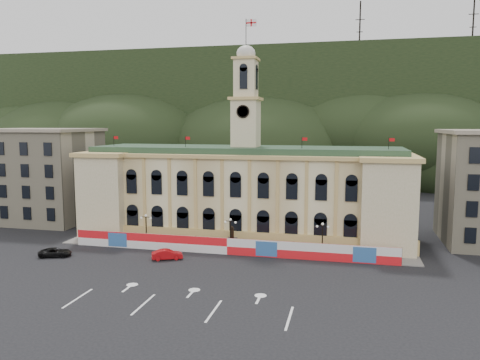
% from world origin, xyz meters
% --- Properties ---
extents(ground, '(260.00, 260.00, 0.00)m').
position_xyz_m(ground, '(0.00, 0.00, 0.00)').
color(ground, black).
rests_on(ground, ground).
extents(lane_markings, '(26.00, 10.00, 0.02)m').
position_xyz_m(lane_markings, '(0.00, -5.00, 0.00)').
color(lane_markings, white).
rests_on(lane_markings, ground).
extents(hill_ridge, '(230.00, 80.00, 64.00)m').
position_xyz_m(hill_ridge, '(0.03, 121.99, 19.48)').
color(hill_ridge, black).
rests_on(hill_ridge, ground).
extents(city_hall, '(56.20, 17.60, 37.10)m').
position_xyz_m(city_hall, '(0.00, 27.63, 7.85)').
color(city_hall, beige).
rests_on(city_hall, ground).
extents(side_building_left, '(21.00, 17.00, 18.60)m').
position_xyz_m(side_building_left, '(-43.00, 30.93, 9.33)').
color(side_building_left, '#BEB293').
rests_on(side_building_left, ground).
extents(hoarding_fence, '(50.00, 0.44, 2.50)m').
position_xyz_m(hoarding_fence, '(0.06, 15.07, 1.25)').
color(hoarding_fence, red).
rests_on(hoarding_fence, ground).
extents(pavement, '(56.00, 5.50, 0.16)m').
position_xyz_m(pavement, '(0.00, 17.75, 0.08)').
color(pavement, slate).
rests_on(pavement, ground).
extents(statue, '(1.40, 1.40, 3.72)m').
position_xyz_m(statue, '(0.00, 18.00, 1.19)').
color(statue, '#595651').
rests_on(statue, ground).
extents(lamp_left, '(1.96, 0.44, 5.15)m').
position_xyz_m(lamp_left, '(-14.00, 17.00, 3.07)').
color(lamp_left, black).
rests_on(lamp_left, ground).
extents(lamp_center, '(1.96, 0.44, 5.15)m').
position_xyz_m(lamp_center, '(0.00, 17.00, 3.07)').
color(lamp_center, black).
rests_on(lamp_center, ground).
extents(lamp_right, '(1.96, 0.44, 5.15)m').
position_xyz_m(lamp_right, '(14.00, 17.00, 3.07)').
color(lamp_right, black).
rests_on(lamp_right, ground).
extents(red_sedan, '(4.91, 5.63, 1.47)m').
position_xyz_m(red_sedan, '(-7.85, 10.53, 0.73)').
color(red_sedan, '#A90C10').
rests_on(red_sedan, ground).
extents(black_suv, '(5.00, 5.96, 1.29)m').
position_xyz_m(black_suv, '(-24.56, 8.11, 0.65)').
color(black_suv, black).
rests_on(black_suv, ground).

